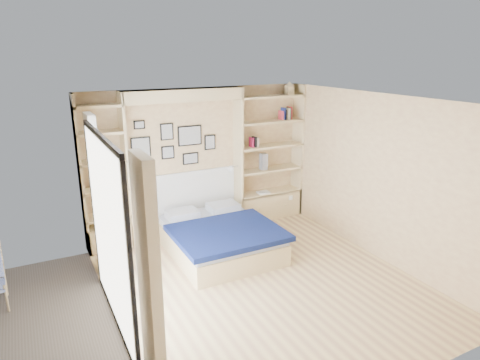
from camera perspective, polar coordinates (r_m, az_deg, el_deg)
ground at (r=6.10m, az=2.88°, el=-13.46°), size 4.50×4.50×0.00m
room_shell at (r=6.79m, az=-6.28°, el=-0.43°), size 4.50×4.50×4.50m
bed at (r=6.85m, az=-2.90°, el=-7.45°), size 1.60×2.07×1.07m
photo_gallery at (r=7.28m, az=-8.91°, el=4.93°), size 1.48×0.02×0.82m
reading_lamps at (r=7.24m, az=-7.03°, el=0.84°), size 1.92×0.12×0.15m
shelf_decor at (r=7.75m, az=2.66°, el=6.64°), size 3.57×0.23×2.03m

